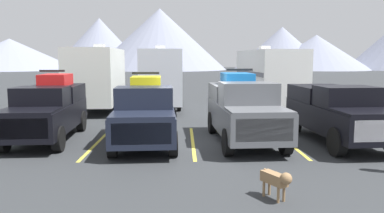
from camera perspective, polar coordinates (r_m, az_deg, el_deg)
ground_plane at (r=14.21m, az=0.11°, el=-5.35°), size 240.00×240.00×0.00m
pickup_truck_a at (r=15.59m, az=-20.62°, el=-0.29°), size 2.30×5.49×2.63m
pickup_truck_b at (r=14.02m, az=-6.96°, el=-0.75°), size 2.41×5.40×2.57m
pickup_truck_c at (r=14.33m, az=7.65°, el=-0.30°), size 2.41×5.63×2.69m
pickup_truck_d at (r=15.12m, az=20.72°, el=-0.65°), size 2.43×5.78×2.12m
lot_stripe_a at (r=15.76m, az=-26.48°, el=-4.86°), size 0.12×5.50×0.01m
lot_stripe_b at (r=14.63m, az=-13.86°, el=-5.19°), size 0.12×5.50×0.01m
lot_stripe_c at (r=14.29m, az=0.10°, el=-5.27°), size 0.12×5.50×0.01m
lot_stripe_d at (r=14.80m, az=13.88°, el=-5.04°), size 0.12×5.50×0.01m
lot_stripe_e at (r=16.09m, az=26.09°, el=-4.60°), size 0.12×5.50×0.01m
camper_trailer_a at (r=23.44m, az=-13.92°, el=4.52°), size 2.90×8.41×3.94m
camper_trailer_b at (r=23.09m, az=-4.69°, el=4.58°), size 2.63×7.61×3.88m
camper_trailer_c at (r=24.16m, az=11.34°, el=4.57°), size 2.94×8.83×3.87m
dog at (r=8.68m, az=12.58°, el=-10.55°), size 0.57×0.86×0.69m
mountain_ridge at (r=106.56m, az=-3.30°, el=9.45°), size 164.43×44.74×17.29m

